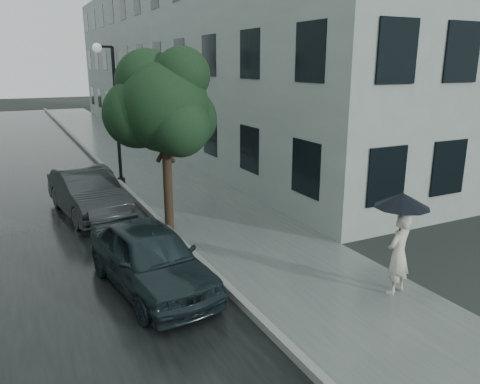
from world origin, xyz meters
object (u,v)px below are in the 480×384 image
street_tree (163,106)px  car_near (150,257)px  car_far (88,193)px  pedestrian (398,254)px  lamp_post (112,106)px

street_tree → car_near: bearing=-113.7°
car_far → car_near: bearing=-93.7°
pedestrian → street_tree: size_ratio=0.34×
pedestrian → car_far: size_ratio=0.39×
street_tree → car_far: size_ratio=1.16×
street_tree → car_far: 3.81m
car_near → car_far: car_far is taller
lamp_post → car_near: lamp_post is taller
car_far → street_tree: bearing=-58.5°
lamp_post → street_tree: bearing=-101.6°
street_tree → lamp_post: size_ratio=0.95×
pedestrian → car_far: (-4.50, 7.71, -0.13)m
street_tree → lamp_post: bearing=91.5°
pedestrian → lamp_post: lamp_post is taller
lamp_post → car_near: bearing=-111.2°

